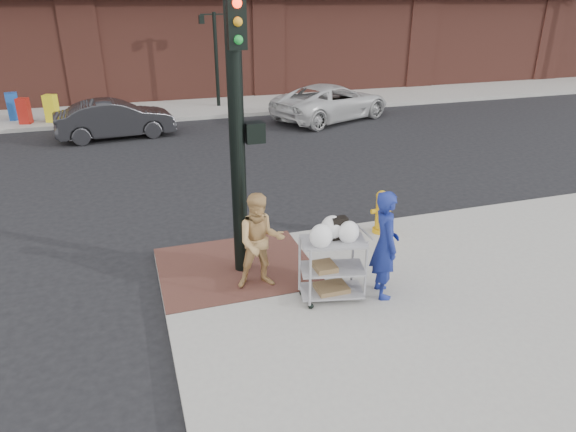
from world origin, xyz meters
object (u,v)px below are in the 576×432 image
object	(u,v)px
lamp_post	(216,49)
pedestrian_tan	(260,241)
utility_cart	(332,263)
traffic_signal_pole	(238,126)
fire_hydrant	(381,211)
woman_blue	(385,244)
minivan_white	(332,102)
sedan_dark	(115,119)

from	to	relation	value
lamp_post	pedestrian_tan	size ratio (longest dim) A/B	2.35
utility_cart	pedestrian_tan	bearing A→B (deg)	144.07
lamp_post	pedestrian_tan	distance (m)	16.13
traffic_signal_pole	fire_hydrant	xyz separation A→B (m)	(3.13, 0.68, -2.20)
lamp_post	traffic_signal_pole	distance (m)	15.43
traffic_signal_pole	woman_blue	world-z (taller)	traffic_signal_pole
utility_cart	lamp_post	bearing A→B (deg)	85.51
lamp_post	traffic_signal_pole	size ratio (longest dim) A/B	0.80
utility_cart	fire_hydrant	distance (m)	2.85
woman_blue	pedestrian_tan	world-z (taller)	woman_blue
pedestrian_tan	utility_cart	bearing A→B (deg)	-28.99
lamp_post	woman_blue	world-z (taller)	lamp_post
minivan_white	fire_hydrant	size ratio (longest dim) A/B	5.59
lamp_post	utility_cart	size ratio (longest dim) A/B	2.81
sedan_dark	utility_cart	xyz separation A→B (m)	(3.21, -12.66, 0.11)
woman_blue	utility_cart	world-z (taller)	woman_blue
fire_hydrant	lamp_post	bearing A→B (deg)	92.59
lamp_post	sedan_dark	bearing A→B (deg)	-138.80
traffic_signal_pole	sedan_dark	distance (m)	11.65
lamp_post	fire_hydrant	size ratio (longest dim) A/B	4.25
sedan_dark	utility_cart	world-z (taller)	utility_cart
lamp_post	sedan_dark	size ratio (longest dim) A/B	0.96
pedestrian_tan	sedan_dark	xyz separation A→B (m)	(-2.20, 11.93, -0.32)
lamp_post	traffic_signal_pole	bearing A→B (deg)	-99.24
lamp_post	pedestrian_tan	bearing A→B (deg)	-98.30
traffic_signal_pole	woman_blue	bearing A→B (deg)	-37.21
lamp_post	fire_hydrant	world-z (taller)	lamp_post
sedan_dark	fire_hydrant	bearing A→B (deg)	-159.78
woman_blue	fire_hydrant	size ratio (longest dim) A/B	1.97
traffic_signal_pole	minivan_white	distance (m)	13.50
minivan_white	sedan_dark	bearing A→B (deg)	69.68
sedan_dark	minivan_white	bearing A→B (deg)	-93.55
sedan_dark	lamp_post	bearing A→B (deg)	-54.62
traffic_signal_pole	utility_cart	distance (m)	2.73
pedestrian_tan	minivan_white	distance (m)	13.83
woman_blue	pedestrian_tan	size ratio (longest dim) A/B	1.09
woman_blue	sedan_dark	bearing A→B (deg)	28.58
sedan_dark	utility_cart	bearing A→B (deg)	-171.58
lamp_post	minivan_white	bearing A→B (deg)	-41.61
utility_cart	traffic_signal_pole	bearing A→B (deg)	130.16
woman_blue	minivan_white	size ratio (longest dim) A/B	0.35
lamp_post	pedestrian_tan	xyz separation A→B (m)	(-2.32, -15.88, -1.62)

